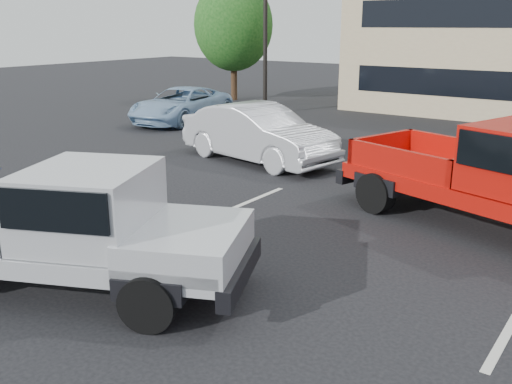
# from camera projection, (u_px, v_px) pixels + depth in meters

# --- Properties ---
(ground) EXTENTS (90.00, 90.00, 0.00)m
(ground) POSITION_uv_depth(u_px,v_px,m) (285.00, 289.00, 8.52)
(ground) COLOR black
(ground) RESTS_ON ground
(stripe_left) EXTENTS (0.12, 5.00, 0.01)m
(stripe_left) POSITION_uv_depth(u_px,v_px,m) (215.00, 216.00, 11.74)
(stripe_left) COLOR silver
(stripe_left) RESTS_ON ground
(motel_sign) EXTENTS (1.60, 0.22, 6.00)m
(motel_sign) POSITION_uv_depth(u_px,v_px,m) (265.00, 2.00, 23.69)
(motel_sign) COLOR black
(motel_sign) RESTS_ON ground
(tree_left) EXTENTS (3.96, 3.96, 6.02)m
(tree_left) POSITION_uv_depth(u_px,v_px,m) (233.00, 25.00, 28.52)
(tree_left) COLOR #332114
(tree_left) RESTS_ON ground
(silver_pickup) EXTENTS (6.00, 4.11, 2.06)m
(silver_pickup) POSITION_uv_depth(u_px,v_px,m) (76.00, 222.00, 8.23)
(silver_pickup) COLOR black
(silver_pickup) RESTS_ON ground
(silver_sedan) EXTENTS (5.14, 2.58, 1.62)m
(silver_sedan) POSITION_uv_depth(u_px,v_px,m) (258.00, 133.00, 16.18)
(silver_sedan) COLOR silver
(silver_sedan) RESTS_ON ground
(blue_suv) EXTENTS (2.92, 5.18, 1.37)m
(blue_suv) POSITION_uv_depth(u_px,v_px,m) (181.00, 105.00, 22.77)
(blue_suv) COLOR #8BAFD0
(blue_suv) RESTS_ON ground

